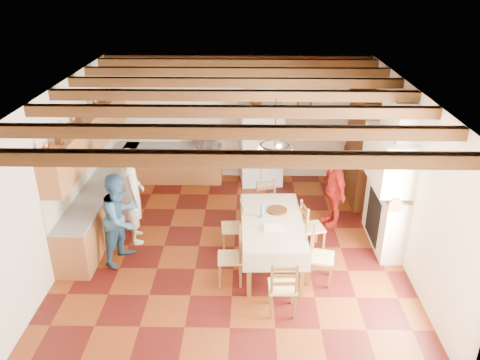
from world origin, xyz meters
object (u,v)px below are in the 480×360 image
object	(u,v)px
chair_end_near	(283,285)
microwave	(208,140)
chair_end_far	(268,206)
person_man	(132,195)
person_woman_red	(334,190)
chair_left_near	(230,257)
chair_right_near	(322,256)
hutch	(364,150)
chair_left_far	(232,227)
chair_right_far	(312,226)
person_woman_blue	(121,218)
dining_table	(272,225)
refrigerator	(261,144)

from	to	relation	value
chair_end_near	microwave	world-z (taller)	microwave
chair_end_far	person_man	bearing A→B (deg)	175.27
person_man	person_woman_red	distance (m)	3.92
chair_left_near	chair_end_far	xyz separation A→B (m)	(0.69, 1.79, 0.00)
chair_right_near	hutch	bearing A→B (deg)	-10.38
chair_left_far	chair_right_far	size ratio (longest dim) A/B	1.00
chair_left_far	chair_right_far	xyz separation A→B (m)	(1.46, 0.03, 0.00)
hutch	chair_right_far	size ratio (longest dim) A/B	2.50
hutch	person_woman_blue	size ratio (longest dim) A/B	1.44
chair_right_near	microwave	distance (m)	4.55
chair_end_far	person_woman_red	distance (m)	1.34
microwave	dining_table	bearing A→B (deg)	-72.11
hutch	chair_left_near	size ratio (longest dim) A/B	2.50
person_woman_blue	microwave	size ratio (longest dim) A/B	3.03
chair_left_far	chair_right_near	bearing A→B (deg)	53.59
chair_left_far	chair_end_near	size ratio (longest dim) A/B	1.00
chair_left_near	chair_right_near	xyz separation A→B (m)	(1.51, 0.04, 0.00)
person_man	person_woman_blue	bearing A→B (deg)	155.35
refrigerator	chair_end_near	distance (m)	4.73
chair_right_far	chair_end_near	xyz separation A→B (m)	(-0.65, -1.74, 0.00)
refrigerator	hutch	distance (m)	2.40
dining_table	chair_end_near	distance (m)	1.30
microwave	person_woman_blue	bearing A→B (deg)	-114.02
dining_table	chair_end_far	xyz separation A→B (m)	(-0.01, 1.28, -0.31)
chair_right_near	person_man	bearing A→B (deg)	82.62
chair_end_far	person_woman_red	bearing A→B (deg)	-9.64
chair_right_far	microwave	xyz separation A→B (m)	(-2.15, 2.99, 0.57)
chair_left_far	person_woman_red	bearing A→B (deg)	111.26
person_woman_red	refrigerator	bearing A→B (deg)	-159.75
chair_right_far	person_woman_red	size ratio (longest dim) A/B	0.62
chair_end_near	microwave	bearing A→B (deg)	-73.90
hutch	chair_left_far	bearing A→B (deg)	-145.98
chair_right_far	person_woman_blue	distance (m)	3.43
person_woman_blue	person_woman_red	world-z (taller)	person_woman_blue
chair_end_near	person_woman_red	distance (m)	2.94
dining_table	chair_right_near	bearing A→B (deg)	-30.38
dining_table	microwave	bearing A→B (deg)	111.80
refrigerator	person_woman_blue	world-z (taller)	refrigerator
chair_right_far	person_woman_red	xyz separation A→B (m)	(0.52, 0.94, 0.30)
refrigerator	hutch	bearing A→B (deg)	-29.23
hutch	chair_left_near	xyz separation A→B (m)	(-2.79, -3.03, -0.72)
chair_left_far	chair_end_near	bearing A→B (deg)	20.64
person_man	refrigerator	bearing A→B (deg)	-62.46
chair_right_far	chair_end_far	distance (m)	1.11
person_woman_blue	chair_end_far	bearing A→B (deg)	-43.35
chair_end_far	person_man	world-z (taller)	person_man
chair_left_far	person_woman_blue	world-z (taller)	person_woman_blue
person_woman_blue	chair_right_far	bearing A→B (deg)	-61.11
person_woman_red	person_man	bearing A→B (deg)	-94.67
chair_end_near	person_woman_blue	bearing A→B (deg)	-27.82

